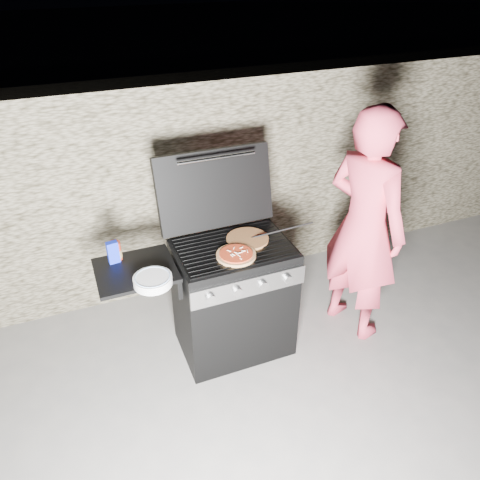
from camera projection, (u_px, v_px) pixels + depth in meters
name	position (u px, v px, depth m)	size (l,w,h in m)	color
ground	(234.00, 344.00, 3.67)	(50.00, 50.00, 0.00)	#64615F
stone_wall	(189.00, 186.00, 4.01)	(8.00, 0.35, 1.80)	gray
gas_grill	(201.00, 307.00, 3.35)	(1.34, 0.79, 0.91)	black
pizza_topped	(236.00, 254.00, 3.07)	(0.26, 0.26, 0.03)	gold
pizza_plain	(248.00, 239.00, 3.25)	(0.30, 0.30, 0.02)	#BB8A48
sauce_jar	(115.00, 251.00, 3.03)	(0.08, 0.08, 0.13)	#A52E1A
blue_carton	(113.00, 252.00, 3.00)	(0.07, 0.04, 0.15)	#0F23BF
plate_stack	(153.00, 280.00, 2.83)	(0.24, 0.24, 0.05)	silver
person	(364.00, 227.00, 3.40)	(0.66, 0.43, 1.82)	#E6435B
tongs	(279.00, 230.00, 3.26)	(0.01, 0.01, 0.49)	black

